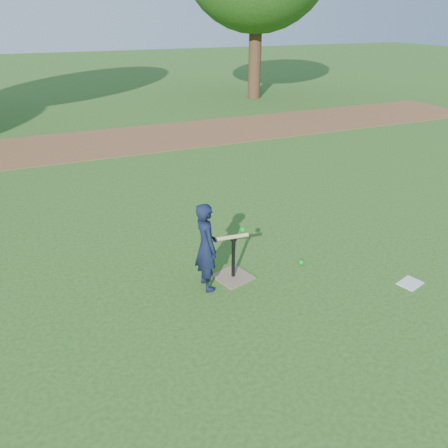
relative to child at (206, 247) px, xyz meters
name	(u,v)px	position (x,y,z in m)	size (l,w,h in m)	color
ground	(229,281)	(0.31, 0.00, -0.57)	(80.00, 80.00, 0.00)	#285116
dirt_strip	(116,141)	(0.31, 7.50, -0.57)	(24.00, 3.00, 0.01)	brown
child	(206,247)	(0.00, 0.00, 0.00)	(0.42, 0.27, 1.15)	black
wiffle_ball_ground	(301,262)	(1.39, -0.03, -0.53)	(0.08, 0.08, 0.08)	#0C8E1E
clipboard	(410,283)	(2.42, -0.99, -0.57)	(0.30, 0.23, 0.01)	silver
batting_tee	(233,270)	(0.39, 0.05, -0.46)	(0.53, 0.53, 0.61)	#7B674E
swing_action	(227,237)	(0.29, 0.04, 0.06)	(0.63, 0.16, 0.12)	tan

